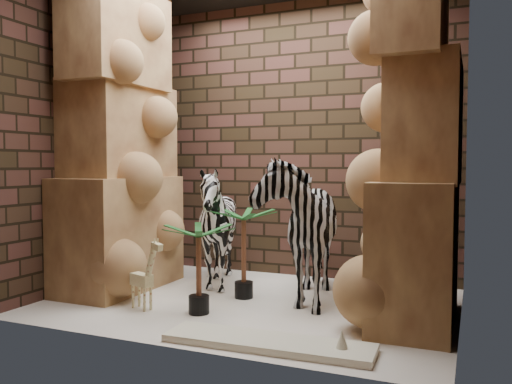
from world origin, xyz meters
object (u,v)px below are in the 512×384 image
at_px(zebra_right, 299,216).
at_px(palm_front, 244,253).
at_px(surfboard, 268,343).
at_px(giraffe_toy, 141,272).
at_px(zebra_left, 217,234).
at_px(palm_back, 199,269).

distance_m(zebra_right, palm_front, 0.61).
relative_size(palm_front, surfboard, 0.58).
relative_size(zebra_right, giraffe_toy, 2.38).
xyz_separation_m(zebra_left, giraffe_toy, (-0.24, -0.93, -0.22)).
xyz_separation_m(palm_back, surfboard, (0.81, -0.50, -0.35)).
bearing_deg(surfboard, giraffe_toy, 159.73).
xyz_separation_m(zebra_right, surfboard, (0.20, -1.27, -0.74)).
distance_m(giraffe_toy, palm_back, 0.52).
height_order(zebra_left, surfboard, zebra_left).
height_order(giraffe_toy, palm_front, palm_front).
bearing_deg(palm_front, zebra_left, 147.94).
bearing_deg(palm_front, surfboard, -58.54).
height_order(palm_front, palm_back, palm_front).
bearing_deg(giraffe_toy, surfboard, 1.28).
bearing_deg(palm_back, palm_front, 77.59).
relative_size(giraffe_toy, palm_front, 0.77).
distance_m(giraffe_toy, palm_front, 0.94).
height_order(zebra_right, palm_front, zebra_right).
distance_m(palm_back, surfboard, 1.01).
height_order(zebra_right, giraffe_toy, zebra_right).
distance_m(zebra_right, palm_back, 1.06).
height_order(giraffe_toy, palm_back, palm_back).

